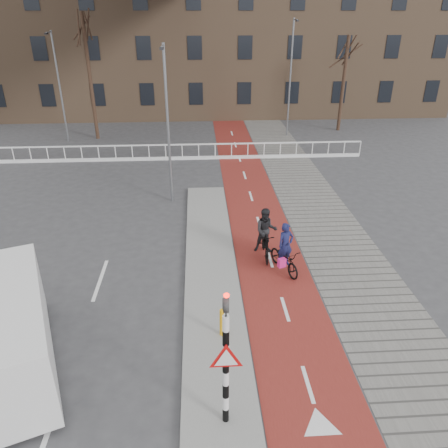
{
  "coord_description": "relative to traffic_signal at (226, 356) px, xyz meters",
  "views": [
    {
      "loc": [
        -1.05,
        -8.73,
        8.33
      ],
      "look_at": [
        -0.2,
        5.0,
        1.5
      ],
      "focal_mm": 35.0,
      "sensor_mm": 36.0,
      "label": 1
    }
  ],
  "objects": [
    {
      "name": "ground",
      "position": [
        0.6,
        2.02,
        -1.99
      ],
      "size": [
        120.0,
        120.0,
        0.0
      ],
      "primitive_type": "plane",
      "color": "#38383A",
      "rests_on": "ground"
    },
    {
      "name": "bike_lane",
      "position": [
        2.1,
        12.02,
        -1.98
      ],
      "size": [
        2.5,
        60.0,
        0.01
      ],
      "primitive_type": "cube",
      "color": "maroon",
      "rests_on": "ground"
    },
    {
      "name": "sidewalk",
      "position": [
        4.9,
        12.02,
        -1.98
      ],
      "size": [
        3.0,
        60.0,
        0.01
      ],
      "primitive_type": "cube",
      "color": "slate",
      "rests_on": "ground"
    },
    {
      "name": "curb_island",
      "position": [
        -0.1,
        6.02,
        -1.93
      ],
      "size": [
        1.8,
        16.0,
        0.12
      ],
      "primitive_type": "cube",
      "color": "gray",
      "rests_on": "ground"
    },
    {
      "name": "traffic_signal",
      "position": [
        0.0,
        0.0,
        0.0
      ],
      "size": [
        0.8,
        0.8,
        3.68
      ],
      "color": "black",
      "rests_on": "curb_island"
    },
    {
      "name": "bollard",
      "position": [
        0.08,
        2.85,
        -1.45
      ],
      "size": [
        0.12,
        0.12,
        0.85
      ],
      "primitive_type": "cylinder",
      "color": "#E69E0C",
      "rests_on": "curb_island"
    },
    {
      "name": "cyclist_near",
      "position": [
        2.46,
        6.2,
        -1.37
      ],
      "size": [
        1.19,
        1.84,
        1.83
      ],
      "rotation": [
        0.0,
        0.0,
        0.37
      ],
      "color": "black",
      "rests_on": "bike_lane"
    },
    {
      "name": "cyclist_far",
      "position": [
        1.93,
        7.2,
        -1.18
      ],
      "size": [
        0.84,
        1.81,
        1.93
      ],
      "rotation": [
        0.0,
        0.0,
        -0.03
      ],
      "color": "black",
      "rests_on": "bike_lane"
    },
    {
      "name": "van",
      "position": [
        -5.36,
        2.02,
        -0.85
      ],
      "size": [
        3.7,
        5.44,
        2.17
      ],
      "rotation": [
        0.0,
        0.0,
        0.37
      ],
      "color": "silver",
      "rests_on": "ground"
    },
    {
      "name": "railing",
      "position": [
        -4.4,
        19.02,
        -1.68
      ],
      "size": [
        28.0,
        0.1,
        0.99
      ],
      "color": "silver",
      "rests_on": "ground"
    },
    {
      "name": "townhouse_row",
      "position": [
        -2.4,
        34.02,
        5.82
      ],
      "size": [
        46.0,
        10.0,
        15.9
      ],
      "color": "#7F6047",
      "rests_on": "ground"
    },
    {
      "name": "tree_mid",
      "position": [
        -7.51,
        24.26,
        2.08
      ],
      "size": [
        0.24,
        0.24,
        8.13
      ],
      "primitive_type": "cylinder",
      "color": "black",
      "rests_on": "ground"
    },
    {
      "name": "tree_right",
      "position": [
        10.22,
        25.53,
        1.34
      ],
      "size": [
        0.25,
        0.25,
        6.66
      ],
      "primitive_type": "cylinder",
      "color": "black",
      "rests_on": "ground"
    },
    {
      "name": "streetlight_near",
      "position": [
        -1.75,
        12.69,
        1.54
      ],
      "size": [
        0.12,
        0.12,
        7.06
      ],
      "primitive_type": "cylinder",
      "color": "slate",
      "rests_on": "ground"
    },
    {
      "name": "streetlight_left",
      "position": [
        -9.46,
        23.79,
        1.55
      ],
      "size": [
        0.12,
        0.12,
        7.07
      ],
      "primitive_type": "cylinder",
      "color": "slate",
      "rests_on": "ground"
    },
    {
      "name": "streetlight_right",
      "position": [
        6.04,
        24.3,
        1.88
      ],
      "size": [
        0.12,
        0.12,
        7.75
      ],
      "primitive_type": "cylinder",
      "color": "slate",
      "rests_on": "ground"
    }
  ]
}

